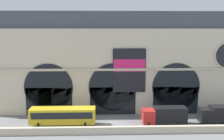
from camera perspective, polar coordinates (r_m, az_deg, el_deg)
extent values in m
plane|color=slate|center=(44.89, 0.42, -12.03)|extent=(200.00, 200.00, 0.00)
cube|color=beige|center=(40.55, 0.67, -13.47)|extent=(90.00, 0.70, 1.19)
cube|color=beige|center=(50.40, 0.07, -0.04)|extent=(51.07, 5.71, 16.41)
cube|color=#424751|center=(50.13, 0.06, 11.18)|extent=(51.07, 5.11, 3.24)
cube|color=black|center=(49.82, -14.04, -6.92)|extent=(8.73, 0.20, 5.37)
cylinder|color=black|center=(49.17, -14.16, -3.90)|extent=(9.19, 0.20, 9.19)
cube|color=black|center=(48.74, 0.18, -7.00)|extent=(8.73, 0.20, 5.37)
cylinder|color=black|center=(48.08, 0.19, -3.92)|extent=(9.19, 0.20, 9.19)
cube|color=black|center=(50.65, 14.16, -6.66)|extent=(8.73, 0.20, 5.37)
cylinder|color=black|center=(50.01, 14.28, -3.70)|extent=(9.19, 0.20, 9.19)
cube|color=black|center=(47.56, 3.93, -0.12)|extent=(6.20, 0.12, 8.30)
cube|color=#DB1E66|center=(47.34, 3.95, 1.03)|extent=(5.96, 0.04, 2.32)
cube|color=#C0B49A|center=(47.34, 0.19, 0.10)|extent=(51.07, 0.50, 0.44)
cube|color=gold|center=(44.21, -11.04, -10.05)|extent=(11.00, 2.50, 2.60)
cube|color=black|center=(42.91, -11.33, -10.15)|extent=(10.12, 0.04, 1.10)
cylinder|color=black|center=(44.39, -16.25, -11.95)|extent=(0.28, 1.00, 1.00)
cylinder|color=black|center=(46.43, -15.56, -10.98)|extent=(0.28, 1.00, 1.00)
cylinder|color=black|center=(43.16, -6.06, -12.25)|extent=(0.28, 1.00, 1.00)
cylinder|color=black|center=(45.26, -5.85, -11.22)|extent=(0.28, 1.00, 1.00)
cube|color=red|center=(44.26, 8.20, -10.27)|extent=(2.00, 2.30, 2.30)
cube|color=black|center=(44.99, 12.98, -9.82)|extent=(5.50, 2.30, 2.70)
cylinder|color=black|center=(43.68, 8.27, -12.14)|extent=(0.28, 0.84, 0.84)
cylinder|color=black|center=(45.59, 7.81, -11.22)|extent=(0.28, 0.84, 0.84)
cylinder|color=black|center=(44.84, 14.84, -11.79)|extent=(0.28, 0.84, 0.84)
cylinder|color=black|center=(46.70, 14.11, -10.91)|extent=(0.28, 0.84, 0.84)
cube|color=black|center=(47.21, 20.28, -9.51)|extent=(2.00, 2.30, 2.30)
cylinder|color=black|center=(46.64, 20.57, -11.25)|extent=(0.28, 0.84, 0.84)
cylinder|color=black|center=(48.44, 19.63, -10.44)|extent=(0.28, 0.84, 0.84)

